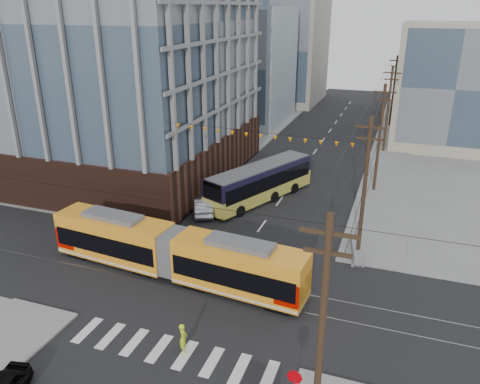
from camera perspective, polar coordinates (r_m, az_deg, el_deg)
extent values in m
plane|color=slate|center=(29.75, -5.55, -15.29)|extent=(160.00, 160.00, 0.00)
cube|color=#381E16|center=(55.13, -17.46, 17.03)|extent=(30.00, 25.00, 28.60)
cube|color=#8C99A5|center=(78.86, -1.06, 15.20)|extent=(18.00, 16.00, 18.00)
cube|color=gray|center=(70.27, 24.34, 11.73)|extent=(14.00, 14.00, 16.00)
cube|color=gray|center=(96.85, 5.02, 16.92)|extent=(16.00, 18.00, 20.00)
cube|color=#8C99A5|center=(90.33, 24.79, 12.83)|extent=(16.00, 16.00, 14.00)
cylinder|color=black|center=(19.80, 9.83, -17.23)|extent=(0.30, 0.30, 11.00)
cylinder|color=black|center=(78.37, 18.19, 11.53)|extent=(0.30, 0.30, 11.00)
imported|color=#989AA8|center=(43.37, -4.45, -1.57)|extent=(3.50, 5.03, 1.57)
imported|color=silver|center=(47.26, -2.19, 0.36)|extent=(2.15, 4.85, 1.38)
imported|color=#535456|center=(49.14, -0.89, 1.09)|extent=(3.40, 4.64, 1.17)
imported|color=#C3E321|center=(27.10, -6.94, -17.24)|extent=(0.65, 0.76, 1.78)
cube|color=slate|center=(37.46, 13.95, -6.76)|extent=(1.69, 4.26, 0.83)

